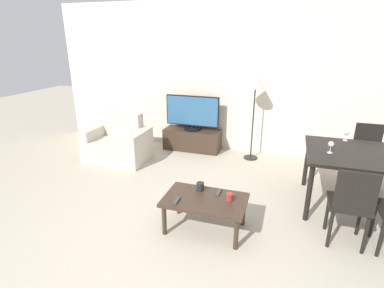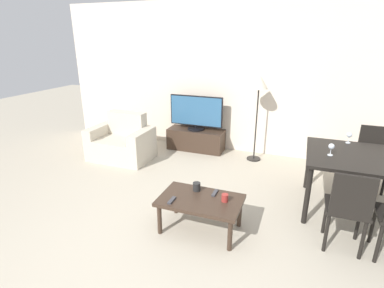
# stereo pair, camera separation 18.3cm
# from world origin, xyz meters

# --- Properties ---
(ground_plane) EXTENTS (18.00, 18.00, 0.00)m
(ground_plane) POSITION_xyz_m (0.00, 0.00, 0.00)
(ground_plane) COLOR #B2A893
(wall_back) EXTENTS (7.24, 0.06, 2.70)m
(wall_back) POSITION_xyz_m (0.00, 3.40, 1.35)
(wall_back) COLOR beige
(wall_back) RESTS_ON ground_plane
(armchair) EXTENTS (1.06, 0.71, 0.80)m
(armchair) POSITION_xyz_m (-1.86, 2.25, 0.28)
(armchair) COLOR beige
(armchair) RESTS_ON ground_plane
(tv_stand) EXTENTS (1.07, 0.41, 0.40)m
(tv_stand) POSITION_xyz_m (-0.77, 3.13, 0.20)
(tv_stand) COLOR #38281E
(tv_stand) RESTS_ON ground_plane
(tv) EXTENTS (1.02, 0.32, 0.65)m
(tv) POSITION_xyz_m (-0.77, 3.12, 0.73)
(tv) COLOR black
(tv) RESTS_ON tv_stand
(coffee_table) EXTENTS (0.90, 0.56, 0.39)m
(coffee_table) POSITION_xyz_m (0.16, 0.72, 0.35)
(coffee_table) COLOR #38281E
(coffee_table) RESTS_ON ground_plane
(dining_table) EXTENTS (1.31, 1.06, 0.75)m
(dining_table) POSITION_xyz_m (1.85, 1.75, 0.67)
(dining_table) COLOR black
(dining_table) RESTS_ON ground_plane
(dining_chair_near) EXTENTS (0.40, 0.40, 0.88)m
(dining_chair_near) POSITION_xyz_m (1.62, 0.92, 0.50)
(dining_chair_near) COLOR black
(dining_chair_near) RESTS_ON ground_plane
(dining_chair_far) EXTENTS (0.40, 0.40, 0.88)m
(dining_chair_far) POSITION_xyz_m (2.08, 2.59, 0.50)
(dining_chair_far) COLOR black
(dining_chair_far) RESTS_ON ground_plane
(floor_lamp) EXTENTS (0.30, 0.30, 1.49)m
(floor_lamp) POSITION_xyz_m (0.37, 3.02, 1.27)
(floor_lamp) COLOR black
(floor_lamp) RESTS_ON ground_plane
(remote_primary) EXTENTS (0.04, 0.15, 0.02)m
(remote_primary) POSITION_xyz_m (-0.11, 0.56, 0.40)
(remote_primary) COLOR #38383D
(remote_primary) RESTS_ON coffee_table
(remote_secondary) EXTENTS (0.04, 0.15, 0.02)m
(remote_secondary) POSITION_xyz_m (0.28, 0.89, 0.40)
(remote_secondary) COLOR #38383D
(remote_secondary) RESTS_ON coffee_table
(cup_white_near) EXTENTS (0.09, 0.09, 0.10)m
(cup_white_near) POSITION_xyz_m (0.06, 0.88, 0.44)
(cup_white_near) COLOR black
(cup_white_near) RESTS_ON coffee_table
(cup_colored_far) EXTENTS (0.07, 0.07, 0.08)m
(cup_colored_far) POSITION_xyz_m (0.42, 0.76, 0.44)
(cup_colored_far) COLOR maroon
(cup_colored_far) RESTS_ON coffee_table
(wine_glass_left) EXTENTS (0.07, 0.07, 0.15)m
(wine_glass_left) POSITION_xyz_m (1.46, 1.64, 0.85)
(wine_glass_left) COLOR silver
(wine_glass_left) RESTS_ON dining_table
(wine_glass_right) EXTENTS (0.07, 0.07, 0.15)m
(wine_glass_right) POSITION_xyz_m (1.70, 2.20, 0.85)
(wine_glass_right) COLOR silver
(wine_glass_right) RESTS_ON dining_table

